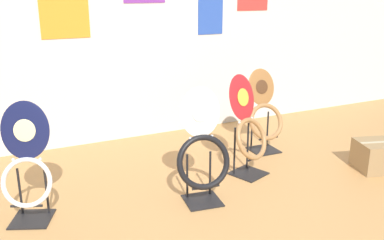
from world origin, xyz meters
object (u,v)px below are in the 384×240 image
at_px(toilet_seat_display_woodgrain, 265,115).
at_px(paint_can, 382,145).
at_px(toilet_seat_display_navy_moon, 27,169).
at_px(storage_box, 375,156).
at_px(toilet_seat_display_crimson_swirl, 248,128).
at_px(toilet_seat_display_white_plain, 203,153).

relative_size(toilet_seat_display_woodgrain, paint_can, 4.86).
height_order(toilet_seat_display_navy_moon, storage_box, toilet_seat_display_navy_moon).
distance_m(toilet_seat_display_crimson_swirl, paint_can, 1.57).
xyz_separation_m(toilet_seat_display_crimson_swirl, toilet_seat_display_white_plain, (-0.61, -0.30, -0.02)).
distance_m(toilet_seat_display_navy_moon, toilet_seat_display_woodgrain, 2.39).
bearing_deg(paint_can, toilet_seat_display_navy_moon, 176.60).
relative_size(toilet_seat_display_crimson_swirl, toilet_seat_display_white_plain, 0.99).
xyz_separation_m(toilet_seat_display_crimson_swirl, toilet_seat_display_woodgrain, (0.48, 0.42, -0.05)).
distance_m(toilet_seat_display_white_plain, storage_box, 1.78).
bearing_deg(toilet_seat_display_navy_moon, paint_can, -3.40).
xyz_separation_m(toilet_seat_display_crimson_swirl, storage_box, (1.13, -0.45, -0.30)).
bearing_deg(storage_box, toilet_seat_display_white_plain, 175.30).
distance_m(toilet_seat_display_crimson_swirl, toilet_seat_display_woodgrain, 0.64).
relative_size(toilet_seat_display_woodgrain, storage_box, 2.01).
relative_size(toilet_seat_display_white_plain, storage_box, 2.18).
distance_m(toilet_seat_display_crimson_swirl, storage_box, 1.26).
xyz_separation_m(toilet_seat_display_woodgrain, storage_box, (0.65, -0.87, -0.25)).
distance_m(toilet_seat_display_white_plain, paint_can, 2.16).
relative_size(toilet_seat_display_crimson_swirl, toilet_seat_display_woodgrain, 1.07).
relative_size(toilet_seat_display_white_plain, paint_can, 5.28).
distance_m(toilet_seat_display_crimson_swirl, toilet_seat_display_navy_moon, 1.87).
distance_m(toilet_seat_display_white_plain, toilet_seat_display_woodgrain, 1.31).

